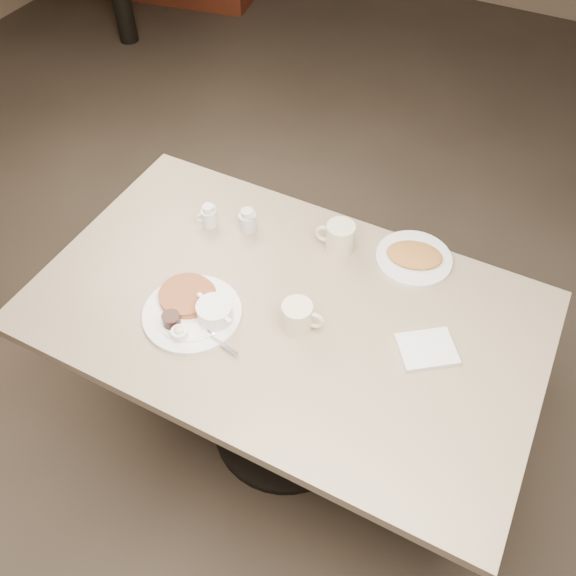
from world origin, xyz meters
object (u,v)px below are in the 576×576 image
at_px(main_plate, 195,310).
at_px(creamer_left, 209,216).
at_px(coffee_mug_near, 298,316).
at_px(coffee_mug_far, 339,237).
at_px(diner_table, 285,341).
at_px(creamer_right, 247,220).
at_px(hash_plate, 414,257).

height_order(main_plate, creamer_left, creamer_left).
distance_m(coffee_mug_near, coffee_mug_far, 0.34).
bearing_deg(main_plate, diner_table, 32.61).
xyz_separation_m(creamer_left, creamer_right, (0.12, 0.04, -0.00)).
relative_size(coffee_mug_far, creamer_left, 1.70).
xyz_separation_m(main_plate, coffee_mug_far, (0.26, 0.44, 0.03)).
bearing_deg(creamer_left, coffee_mug_near, -28.45).
xyz_separation_m(main_plate, creamer_right, (-0.04, 0.39, 0.01)).
distance_m(diner_table, creamer_left, 0.49).
distance_m(coffee_mug_far, hash_plate, 0.25).
height_order(coffee_mug_near, coffee_mug_far, coffee_mug_far).
relative_size(creamer_right, hash_plate, 0.27).
relative_size(main_plate, coffee_mug_far, 2.80).
xyz_separation_m(coffee_mug_far, hash_plate, (0.24, 0.06, -0.04)).
distance_m(diner_table, hash_plate, 0.49).
bearing_deg(coffee_mug_near, main_plate, -160.85).
relative_size(creamer_left, creamer_right, 0.99).
bearing_deg(creamer_left, coffee_mug_far, 12.23).
bearing_deg(hash_plate, coffee_mug_far, -165.51).
height_order(diner_table, creamer_left, creamer_left).
relative_size(main_plate, creamer_left, 4.77).
bearing_deg(coffee_mug_far, main_plate, -120.85).
relative_size(diner_table, coffee_mug_near, 11.30).
bearing_deg(coffee_mug_far, coffee_mug_near, -85.94).
bearing_deg(coffee_mug_far, creamer_right, -170.25).
relative_size(creamer_left, hash_plate, 0.27).
height_order(coffee_mug_near, creamer_right, coffee_mug_near).
bearing_deg(hash_plate, creamer_right, -168.17).
distance_m(diner_table, main_plate, 0.33).
bearing_deg(creamer_right, creamer_left, -161.83).
height_order(coffee_mug_far, creamer_right, coffee_mug_far).
distance_m(coffee_mug_far, creamer_right, 0.31).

